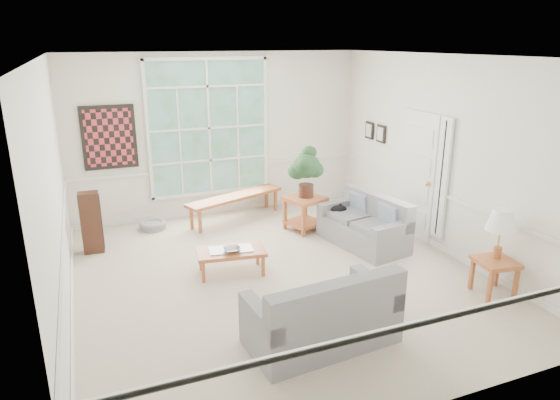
% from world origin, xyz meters
% --- Properties ---
extents(floor, '(5.50, 6.00, 0.01)m').
position_xyz_m(floor, '(0.00, 0.00, -0.01)').
color(floor, '#BDAE9C').
rests_on(floor, ground).
extents(ceiling, '(5.50, 6.00, 0.02)m').
position_xyz_m(ceiling, '(0.00, 0.00, 3.00)').
color(ceiling, white).
rests_on(ceiling, ground).
extents(wall_back, '(5.50, 0.02, 3.00)m').
position_xyz_m(wall_back, '(0.00, 3.00, 1.50)').
color(wall_back, white).
rests_on(wall_back, ground).
extents(wall_front, '(5.50, 0.02, 3.00)m').
position_xyz_m(wall_front, '(0.00, -3.00, 1.50)').
color(wall_front, white).
rests_on(wall_front, ground).
extents(wall_left, '(0.02, 6.00, 3.00)m').
position_xyz_m(wall_left, '(-2.75, 0.00, 1.50)').
color(wall_left, white).
rests_on(wall_left, ground).
extents(wall_right, '(0.02, 6.00, 3.00)m').
position_xyz_m(wall_right, '(2.75, 0.00, 1.50)').
color(wall_right, white).
rests_on(wall_right, ground).
extents(window_back, '(2.30, 0.08, 2.40)m').
position_xyz_m(window_back, '(-0.20, 2.96, 1.65)').
color(window_back, white).
rests_on(window_back, wall_back).
extents(entry_door, '(0.08, 0.90, 2.10)m').
position_xyz_m(entry_door, '(2.71, 0.60, 1.05)').
color(entry_door, white).
rests_on(entry_door, floor).
extents(door_sidelight, '(0.08, 0.26, 1.90)m').
position_xyz_m(door_sidelight, '(2.71, -0.03, 1.15)').
color(door_sidelight, white).
rests_on(door_sidelight, wall_right).
extents(wall_art, '(0.90, 0.06, 1.10)m').
position_xyz_m(wall_art, '(-1.95, 2.95, 1.60)').
color(wall_art, maroon).
rests_on(wall_art, wall_back).
extents(wall_frame_near, '(0.04, 0.26, 0.32)m').
position_xyz_m(wall_frame_near, '(2.71, 1.75, 1.55)').
color(wall_frame_near, black).
rests_on(wall_frame_near, wall_right).
extents(wall_frame_far, '(0.04, 0.26, 0.32)m').
position_xyz_m(wall_frame_far, '(2.71, 2.15, 1.55)').
color(wall_frame_far, black).
rests_on(wall_frame_far, wall_right).
extents(loveseat_right, '(1.02, 1.61, 0.81)m').
position_xyz_m(loveseat_right, '(1.67, 0.52, 0.41)').
color(loveseat_right, gray).
rests_on(loveseat_right, floor).
extents(loveseat_front, '(1.67, 0.96, 0.87)m').
position_xyz_m(loveseat_front, '(-0.18, -1.70, 0.43)').
color(loveseat_front, gray).
rests_on(loveseat_front, floor).
extents(coffee_table, '(1.03, 0.66, 0.36)m').
position_xyz_m(coffee_table, '(-0.60, 0.32, 0.18)').
color(coffee_table, '#AA592E').
rests_on(coffee_table, floor).
extents(pewter_bowl, '(0.31, 0.31, 0.07)m').
position_xyz_m(pewter_bowl, '(-0.61, 0.24, 0.40)').
color(pewter_bowl, '#95959A').
rests_on(pewter_bowl, coffee_table).
extents(window_bench, '(1.98, 1.07, 0.46)m').
position_xyz_m(window_bench, '(0.11, 2.45, 0.23)').
color(window_bench, '#AA592E').
rests_on(window_bench, floor).
extents(end_table, '(0.76, 0.76, 0.60)m').
position_xyz_m(end_table, '(1.08, 1.50, 0.30)').
color(end_table, '#AA592E').
rests_on(end_table, floor).
extents(houseplant, '(0.56, 0.56, 0.89)m').
position_xyz_m(houseplant, '(1.11, 1.51, 1.04)').
color(houseplant, '#25492A').
rests_on(houseplant, end_table).
extents(side_table, '(0.54, 0.54, 0.49)m').
position_xyz_m(side_table, '(2.40, -1.56, 0.24)').
color(side_table, '#AA592E').
rests_on(side_table, floor).
extents(table_lamp, '(0.41, 0.41, 0.66)m').
position_xyz_m(table_lamp, '(2.46, -1.50, 0.82)').
color(table_lamp, white).
rests_on(table_lamp, side_table).
extents(pet_bed, '(0.56, 0.56, 0.14)m').
position_xyz_m(pet_bed, '(-1.40, 2.53, 0.07)').
color(pet_bed, gray).
rests_on(pet_bed, floor).
extents(floor_speaker, '(0.31, 0.25, 0.97)m').
position_xyz_m(floor_speaker, '(-2.40, 1.86, 0.49)').
color(floor_speaker, '#381D13').
rests_on(floor_speaker, floor).
extents(cat, '(0.35, 0.32, 0.14)m').
position_xyz_m(cat, '(1.50, 1.02, 0.48)').
color(cat, black).
rests_on(cat, loveseat_right).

